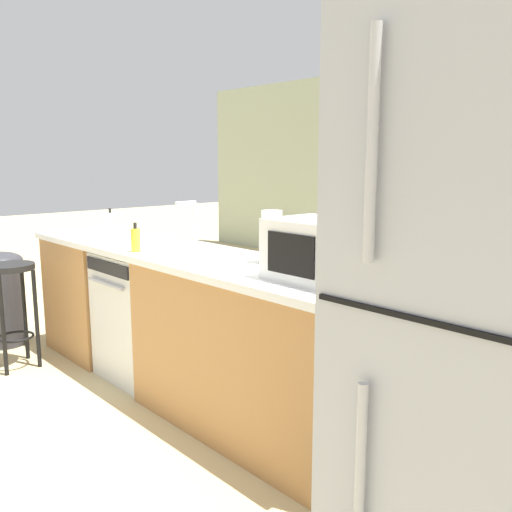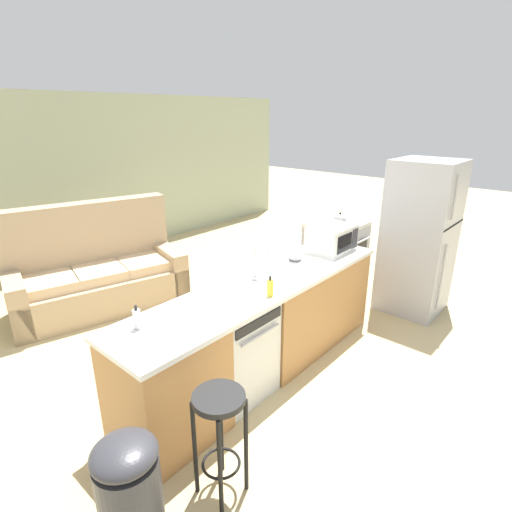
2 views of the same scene
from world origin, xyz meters
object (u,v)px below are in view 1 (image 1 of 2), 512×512
microwave (326,251)px  couch (377,270)px  dishwasher (150,314)px  paper_towel_roll (272,238)px  soap_bottle (136,240)px  dish_soap_bottle (110,222)px  trash_bin (2,297)px  bar_stool (12,293)px

microwave → couch: bearing=119.9°
dishwasher → paper_towel_roll: 1.22m
microwave → soap_bottle: 1.31m
couch → dish_soap_bottle: bearing=-110.5°
dish_soap_bottle → couch: couch is taller
paper_towel_roll → dish_soap_bottle: bearing=179.3°
microwave → paper_towel_roll: (-0.47, 0.12, -0.00)m
dishwasher → trash_bin: size_ratio=1.14×
trash_bin → couch: 3.32m
trash_bin → bar_stool: bearing=-10.4°
microwave → dish_soap_bottle: microwave is taller
paper_towel_roll → bar_stool: bearing=-157.3°
microwave → trash_bin: (-2.84, -0.52, -0.66)m
couch → bar_stool: bearing=-105.4°
dish_soap_bottle → microwave: bearing=-3.7°
dishwasher → dish_soap_bottle: dish_soap_bottle is taller
dishwasher → trash_bin: 1.42m
dishwasher → bar_stool: 0.99m
couch → trash_bin: bearing=-115.3°
microwave → bar_stool: microwave is taller
trash_bin → dish_soap_bottle: bearing=50.7°
paper_towel_roll → soap_bottle: (-0.82, -0.34, -0.07)m
dish_soap_bottle → trash_bin: 1.05m
microwave → bar_stool: bearing=-164.6°
trash_bin → microwave: bearing=10.5°
microwave → dish_soap_bottle: 2.30m
dishwasher → dish_soap_bottle: size_ratio=4.77×
paper_towel_roll → trash_bin: paper_towel_roll is taller
dish_soap_bottle → paper_towel_roll: bearing=-0.7°
paper_towel_roll → microwave: bearing=-14.7°
paper_towel_roll → dish_soap_bottle: size_ratio=1.60×
dish_soap_bottle → trash_bin: dish_soap_bottle is taller
paper_towel_roll → couch: bearing=111.9°
bar_stool → microwave: bearing=15.4°
bar_stool → trash_bin: size_ratio=1.00×
dish_soap_bottle → bar_stool: (0.02, -0.78, -0.44)m
trash_bin → couch: couch is taller
paper_towel_roll → bar_stool: size_ratio=0.38×
dishwasher → dish_soap_bottle: 0.96m
soap_bottle → couch: size_ratio=0.08×
microwave → soap_bottle: (-1.29, -0.21, -0.07)m
bar_stool → soap_bottle: bearing=22.9°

